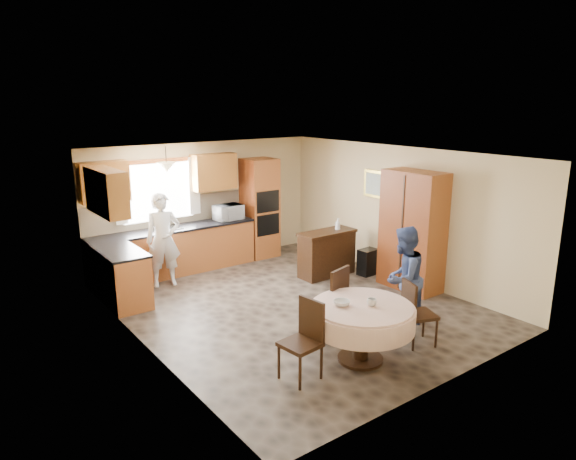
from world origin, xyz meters
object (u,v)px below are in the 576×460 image
(person_dining, at_px, (403,278))
(cupboard, at_px, (412,231))
(oven_tower, at_px, (260,208))
(sideboard, at_px, (327,255))
(dining_table, at_px, (362,318))
(chair_left, at_px, (305,336))
(chair_right, at_px, (415,310))
(person_sink, at_px, (163,240))
(chair_back, at_px, (332,298))

(person_dining, bearing_deg, cupboard, -156.56)
(oven_tower, relative_size, person_dining, 1.36)
(sideboard, distance_m, dining_table, 3.38)
(cupboard, bearing_deg, oven_tower, 108.11)
(chair_left, xyz_separation_m, chair_right, (1.75, -0.23, -0.03))
(cupboard, xyz_separation_m, person_dining, (-1.42, -1.04, -0.29))
(oven_tower, distance_m, person_sink, 2.48)
(sideboard, distance_m, person_dining, 2.57)
(sideboard, relative_size, person_sink, 0.67)
(oven_tower, distance_m, chair_back, 4.16)
(chair_right, bearing_deg, oven_tower, 14.28)
(cupboard, distance_m, chair_back, 2.56)
(dining_table, bearing_deg, cupboard, 28.30)
(cupboard, distance_m, chair_right, 2.34)
(dining_table, height_order, person_sink, person_sink)
(person_dining, bearing_deg, chair_right, 47.19)
(sideboard, bearing_deg, oven_tower, 98.92)
(dining_table, xyz_separation_m, chair_back, (0.18, 0.77, -0.03))
(dining_table, height_order, person_dining, person_dining)
(oven_tower, height_order, chair_left, oven_tower)
(chair_left, bearing_deg, chair_back, 115.70)
(person_sink, bearing_deg, chair_right, -54.10)
(chair_left, height_order, person_sink, person_sink)
(sideboard, bearing_deg, chair_back, -129.62)
(dining_table, height_order, chair_back, chair_back)
(cupboard, xyz_separation_m, chair_back, (-2.43, -0.63, -0.49))
(oven_tower, relative_size, cupboard, 1.00)
(person_sink, distance_m, person_dining, 4.35)
(oven_tower, distance_m, person_dining, 4.34)
(cupboard, xyz_separation_m, dining_table, (-2.61, -1.40, -0.46))
(oven_tower, height_order, dining_table, oven_tower)
(dining_table, bearing_deg, sideboard, 56.80)
(chair_right, bearing_deg, sideboard, 4.09)
(sideboard, xyz_separation_m, chair_back, (-1.67, -2.05, 0.16))
(chair_left, bearing_deg, person_sink, 173.81)
(cupboard, distance_m, chair_left, 3.71)
(person_sink, bearing_deg, oven_tower, 24.61)
(cupboard, height_order, chair_back, cupboard)
(dining_table, bearing_deg, chair_right, -6.95)
(person_sink, relative_size, person_dining, 1.10)
(chair_back, xyz_separation_m, person_dining, (1.01, -0.41, 0.20))
(oven_tower, height_order, cupboard, cupboard)
(sideboard, bearing_deg, cupboard, -62.18)
(chair_back, bearing_deg, oven_tower, -124.26)
(chair_right, bearing_deg, person_dining, -8.28)
(oven_tower, xyz_separation_m, person_dining, (-0.35, -4.31, -0.28))
(cupboard, bearing_deg, chair_left, -159.59)
(chair_left, xyz_separation_m, person_sink, (-0.05, 4.06, 0.31))
(chair_left, distance_m, person_sink, 4.07)
(chair_back, bearing_deg, sideboard, -144.19)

